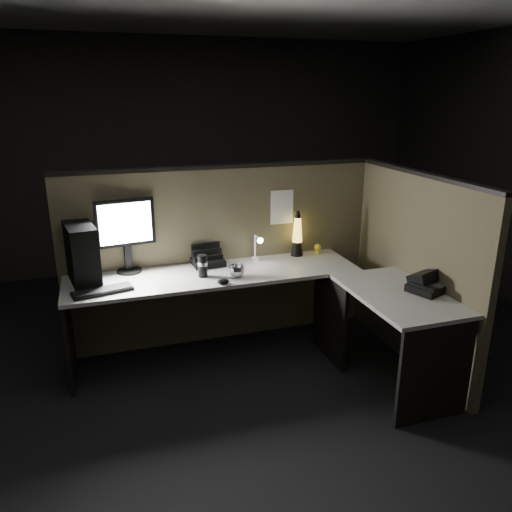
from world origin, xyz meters
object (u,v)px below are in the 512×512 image
object	(u,v)px
keyboard	(102,291)
lava_lamp	(297,237)
monitor	(126,229)
pc_tower	(82,254)
desk_phone	(426,283)

from	to	relation	value
keyboard	lava_lamp	bearing A→B (deg)	-1.10
monitor	keyboard	bearing A→B (deg)	-126.81
pc_tower	lava_lamp	world-z (taller)	pc_tower
pc_tower	desk_phone	xyz separation A→B (m)	(2.33, -0.94, -0.16)
monitor	lava_lamp	xyz separation A→B (m)	(1.43, -0.03, -0.19)
pc_tower	keyboard	size ratio (longest dim) A/B	1.05
keyboard	lava_lamp	size ratio (longest dim) A/B	1.06
keyboard	pc_tower	bearing A→B (deg)	101.16
monitor	keyboard	distance (m)	0.57
monitor	desk_phone	world-z (taller)	monitor
pc_tower	monitor	bearing A→B (deg)	13.05
monitor	lava_lamp	bearing A→B (deg)	-9.32
pc_tower	keyboard	bearing A→B (deg)	-74.73
pc_tower	lava_lamp	bearing A→B (deg)	-5.98
monitor	desk_phone	bearing A→B (deg)	-36.41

